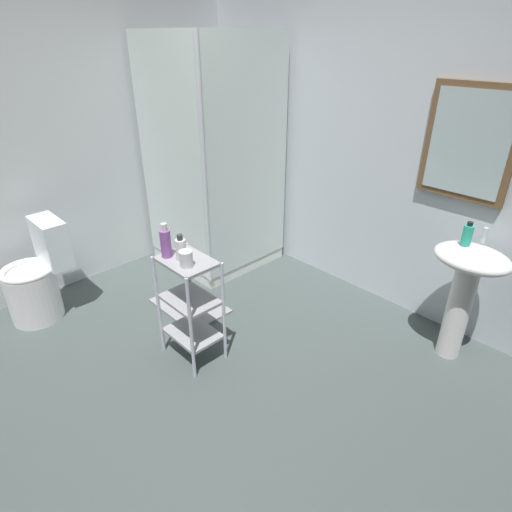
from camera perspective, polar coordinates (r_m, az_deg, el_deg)
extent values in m
cube|color=#444E4C|center=(2.77, -8.82, -18.12)|extent=(4.20, 4.20, 0.02)
cube|color=silver|center=(3.39, 16.45, 14.52)|extent=(4.20, 0.10, 2.50)
cube|color=brown|center=(3.04, 26.81, 13.40)|extent=(0.56, 0.03, 0.72)
cube|color=silver|center=(3.02, 26.68, 13.36)|extent=(0.48, 0.01, 0.64)
cube|color=silver|center=(3.72, -27.81, 13.61)|extent=(0.10, 4.20, 2.50)
cube|color=white|center=(4.22, -5.13, 0.69)|extent=(0.90, 0.90, 0.10)
cube|color=silver|center=(3.62, -11.47, 12.59)|extent=(0.90, 0.02, 1.90)
cube|color=silver|center=(3.54, -1.09, 12.79)|extent=(0.02, 0.90, 1.90)
cylinder|color=silver|center=(3.26, -7.01, 11.27)|extent=(0.04, 0.04, 1.90)
cylinder|color=silver|center=(4.20, -5.16, 1.32)|extent=(0.08, 0.08, 0.00)
cylinder|color=white|center=(3.11, 25.49, -6.85)|extent=(0.15, 0.15, 0.68)
ellipsoid|color=white|center=(2.92, 27.09, -0.25)|extent=(0.46, 0.37, 0.13)
cylinder|color=silver|center=(2.98, 28.40, 2.46)|extent=(0.03, 0.03, 0.10)
cylinder|color=white|center=(3.65, -27.78, -4.69)|extent=(0.37, 0.37, 0.40)
torus|color=white|center=(3.56, -28.54, -1.75)|extent=(0.37, 0.37, 0.04)
cube|color=white|center=(3.53, -25.90, 1.74)|extent=(0.35, 0.17, 0.36)
cylinder|color=silver|center=(2.89, -12.98, -6.61)|extent=(0.02, 0.02, 0.74)
cylinder|color=silver|center=(2.64, -8.75, -9.91)|extent=(0.02, 0.02, 0.74)
cylinder|color=silver|center=(3.00, -8.79, -4.74)|extent=(0.02, 0.02, 0.74)
cylinder|color=silver|center=(2.76, -4.36, -7.70)|extent=(0.02, 0.02, 0.74)
cube|color=#99999E|center=(2.93, -8.51, -10.21)|extent=(0.36, 0.26, 0.02)
cube|color=#99999E|center=(2.77, -8.89, -5.80)|extent=(0.36, 0.26, 0.02)
cube|color=#99999E|center=(2.63, -9.34, -0.71)|extent=(0.36, 0.26, 0.02)
cylinder|color=#2DBC99|center=(2.89, 26.57, 2.50)|extent=(0.06, 0.06, 0.13)
cylinder|color=black|center=(2.86, 26.89, 3.88)|extent=(0.03, 0.03, 0.02)
cylinder|color=#8E50A4|center=(2.64, -12.07, 1.63)|extent=(0.07, 0.07, 0.18)
cylinder|color=silver|center=(2.60, -12.31, 3.83)|extent=(0.04, 0.04, 0.05)
cylinder|color=white|center=(2.60, -10.08, 0.83)|extent=(0.06, 0.06, 0.13)
cylinder|color=#333338|center=(2.56, -10.24, 2.50)|extent=(0.03, 0.03, 0.03)
cylinder|color=silver|center=(2.53, -9.41, -0.38)|extent=(0.08, 0.08, 0.10)
cube|color=gray|center=(3.50, -8.89, -6.62)|extent=(0.60, 0.40, 0.02)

